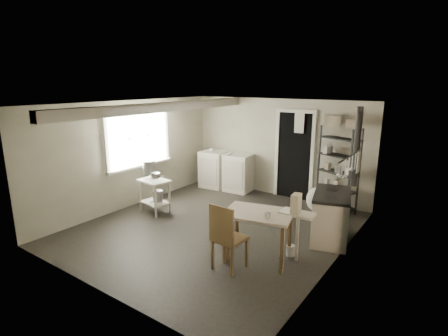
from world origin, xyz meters
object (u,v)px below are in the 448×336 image
Objects in this scene: stove at (331,215)px; flour_sack at (316,200)px; base_cabinets at (226,171)px; shelf_rack at (338,167)px; work_table at (258,236)px; stockpot at (149,167)px; chair at (230,237)px; prep_table at (155,194)px.

flour_sack is at bearing 105.11° from stove.
base_cabinets is 3.47m from stove.
work_table is at bearing -73.28° from shelf_rack.
work_table is at bearing -89.74° from flour_sack.
stockpot reaches higher than chair.
shelf_rack is 1.60m from stove.
base_cabinets is (0.43, 2.20, -0.48)m from stockpot.
chair is (-0.88, -1.81, 0.05)m from stove.
shelf_rack is (3.23, 2.27, 0.01)m from stockpot.
base_cabinets is (0.25, 2.25, 0.06)m from prep_table.
prep_table is 2.80m from work_table.
shelf_rack is 1.68× the size of stove.
stockpot is 3.95m from shelf_rack.
work_table is (-0.30, -2.81, -0.57)m from shelf_rack.
chair is (-0.50, -3.28, -0.46)m from shelf_rack.
stove is 1.51m from work_table.
stove is at bearing -59.53° from flour_sack.
chair reaches higher than work_table.
work_table is 1.97× the size of flour_sack.
work_table is at bearing -10.58° from stockpot.
stockpot is at bearing -146.07° from flour_sack.
chair is at bearing -75.92° from shelf_rack.
work_table is 2.51m from flour_sack.
shelf_rack reaches higher than flour_sack.
flour_sack is (-0.31, -0.30, -0.71)m from shelf_rack.
stockpot is at bearing -122.11° from shelf_rack.
base_cabinets is 2.51m from flour_sack.
prep_table is 0.50× the size of base_cabinets.
stove reaches higher than prep_table.
flour_sack is (-0.01, 2.51, -0.14)m from work_table.
chair is (2.55, -0.97, 0.08)m from prep_table.
shelf_rack is at bearing 84.31° from chair.
prep_table is at bearing 162.11° from chair.
flour_sack is (2.92, 1.96, -0.70)m from stockpot.
base_cabinets is 1.34× the size of stove.
shelf_rack is at bearing 44.35° from flour_sack.
base_cabinets is at bearing 174.45° from flour_sack.
stockpot is at bearing -106.48° from base_cabinets.
stockpot is at bearing 166.62° from prep_table.
shelf_rack is 3.48× the size of flour_sack.
chair reaches higher than stove.
work_table is (2.93, -0.55, -0.56)m from stockpot.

